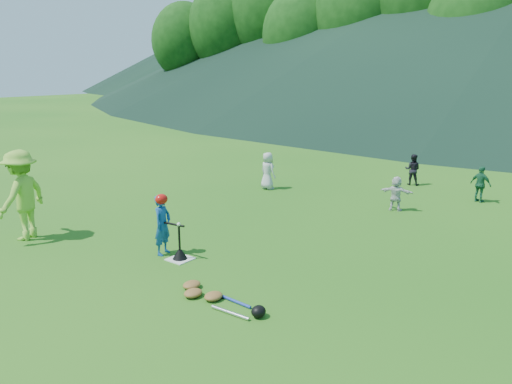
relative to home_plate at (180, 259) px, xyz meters
The scene contains 13 objects.
ground 0.01m from the home_plate, ahead, with size 120.00×120.00×0.00m, color #205D15.
home_plate is the anchor object (origin of this frame).
baseball 0.73m from the home_plate, ahead, with size 0.08×0.08×0.08m, color white.
batter_child 0.79m from the home_plate, behind, with size 0.45×0.30×1.25m, color navy.
adult_coach 3.99m from the home_plate, 161.93° to the right, with size 1.30×0.75×2.01m, color #89C439.
fielder_a 6.34m from the home_plate, 110.07° to the left, with size 0.57×0.37×1.17m, color #BCBCBC.
fielder_b 9.37m from the home_plate, 82.31° to the left, with size 0.49×0.39×1.02m, color black.
fielder_c 9.08m from the home_plate, 66.71° to the left, with size 0.61×0.25×1.04m, color #1B5C3A.
fielder_d 6.37m from the home_plate, 71.48° to the left, with size 0.87×0.28×0.94m, color silver.
batting_tee 0.12m from the home_plate, ahead, with size 0.30×0.30×0.68m.
batter_gear 1.21m from the home_plate, behind, with size 0.73×0.26×0.61m.
equipment_pile 1.97m from the home_plate, 28.26° to the right, with size 1.80×0.56×0.19m.
outfield_fence 28.01m from the home_plate, 90.00° to the left, with size 70.07×0.08×1.33m.
Camera 1 is at (6.90, -6.50, 3.72)m, focal length 35.00 mm.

